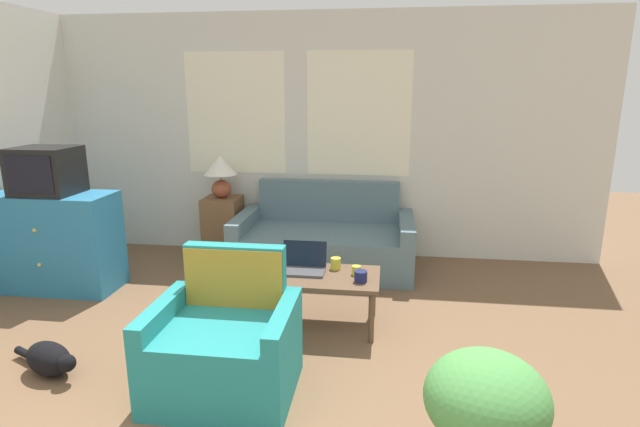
{
  "coord_description": "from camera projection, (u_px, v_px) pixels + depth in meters",
  "views": [
    {
      "loc": [
        0.9,
        -1.44,
        1.82
      ],
      "look_at": [
        0.34,
        2.77,
        0.75
      ],
      "focal_mm": 28.0,
      "sensor_mm": 36.0,
      "label": 1
    }
  ],
  "objects": [
    {
      "name": "cup_white",
      "position": [
        336.0,
        263.0,
        3.96
      ],
      "size": [
        0.08,
        0.08,
        0.09
      ],
      "color": "gold",
      "rests_on": "coffee_table"
    },
    {
      "name": "potted_plant",
      "position": [
        485.0,
        411.0,
        2.26
      ],
      "size": [
        0.56,
        0.56,
        0.67
      ],
      "color": "#996B42",
      "rests_on": "ground_plane"
    },
    {
      "name": "cup_navy",
      "position": [
        356.0,
        270.0,
        3.84
      ],
      "size": [
        0.07,
        0.07,
        0.07
      ],
      "color": "gold",
      "rests_on": "coffee_table"
    },
    {
      "name": "cup_yellow",
      "position": [
        361.0,
        276.0,
        3.7
      ],
      "size": [
        0.1,
        0.1,
        0.08
      ],
      "color": "#191E4C",
      "rests_on": "coffee_table"
    },
    {
      "name": "coffee_table",
      "position": [
        315.0,
        281.0,
        3.86
      ],
      "size": [
        0.99,
        0.54,
        0.42
      ],
      "color": "brown",
      "rests_on": "ground_plane"
    },
    {
      "name": "television",
      "position": [
        46.0,
        171.0,
        4.41
      ],
      "size": [
        0.52,
        0.44,
        0.42
      ],
      "color": "black",
      "rests_on": "tv_dresser"
    },
    {
      "name": "laptop",
      "position": [
        303.0,
        265.0,
        3.91
      ],
      "size": [
        0.35,
        0.26,
        0.22
      ],
      "color": "#47474C",
      "rests_on": "coffee_table"
    },
    {
      "name": "couch",
      "position": [
        325.0,
        243.0,
        5.19
      ],
      "size": [
        1.8,
        0.94,
        0.85
      ],
      "color": "slate",
      "rests_on": "ground_plane"
    },
    {
      "name": "armchair",
      "position": [
        226.0,
        348.0,
        3.05
      ],
      "size": [
        0.85,
        0.71,
        0.86
      ],
      "color": "teal",
      "rests_on": "ground_plane"
    },
    {
      "name": "wall_back",
      "position": [
        304.0,
        137.0,
        5.43
      ],
      "size": [
        6.38,
        0.06,
        2.6
      ],
      "color": "silver",
      "rests_on": "ground_plane"
    },
    {
      "name": "tv_dresser",
      "position": [
        56.0,
        242.0,
        4.58
      ],
      "size": [
        1.1,
        0.51,
        0.9
      ],
      "color": "teal",
      "rests_on": "ground_plane"
    },
    {
      "name": "side_table",
      "position": [
        223.0,
        227.0,
        5.5
      ],
      "size": [
        0.38,
        0.38,
        0.67
      ],
      "color": "brown",
      "rests_on": "ground_plane"
    },
    {
      "name": "table_lamp",
      "position": [
        221.0,
        171.0,
        5.35
      ],
      "size": [
        0.36,
        0.36,
        0.46
      ],
      "color": "brown",
      "rests_on": "side_table"
    },
    {
      "name": "cat_black",
      "position": [
        49.0,
        359.0,
        3.25
      ],
      "size": [
        0.61,
        0.36,
        0.21
      ],
      "rotation": [
        0.0,
        0.0,
        -0.43
      ],
      "color": "black",
      "rests_on": "ground_plane"
    }
  ]
}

